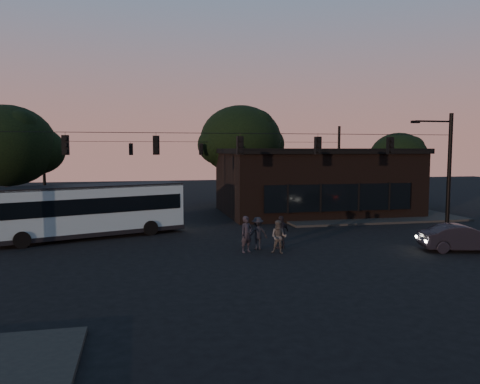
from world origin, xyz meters
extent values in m
plane|color=black|center=(0.00, 0.00, 0.00)|extent=(120.00, 120.00, 0.00)
cube|color=black|center=(12.00, 14.00, 0.07)|extent=(14.00, 10.00, 0.15)
cube|color=black|center=(-14.00, 14.00, 0.07)|extent=(14.00, 10.00, 0.15)
cube|color=black|center=(9.00, 16.00, 2.50)|extent=(15.00, 10.00, 5.00)
cube|color=black|center=(9.00, 16.00, 5.20)|extent=(15.40, 10.40, 0.40)
cube|color=black|center=(9.00, 10.88, 1.80)|extent=(11.50, 0.18, 2.00)
cylinder|color=black|center=(4.00, 22.00, 2.00)|extent=(0.44, 0.44, 4.00)
ellipsoid|color=black|center=(4.00, 22.00, 6.20)|extent=(7.60, 7.60, 6.46)
cylinder|color=black|center=(18.00, 18.00, 1.50)|extent=(0.44, 0.44, 3.00)
ellipsoid|color=black|center=(18.00, 18.00, 4.65)|extent=(5.20, 5.20, 4.42)
cylinder|color=black|center=(-14.00, 13.00, 1.80)|extent=(0.44, 0.44, 3.60)
ellipsoid|color=black|center=(-14.00, 13.00, 5.58)|extent=(6.40, 6.40, 5.44)
cylinder|color=black|center=(13.00, 4.00, 3.75)|extent=(0.24, 0.24, 7.50)
cylinder|color=black|center=(0.00, 4.00, 6.20)|extent=(26.00, 0.03, 0.03)
cube|color=black|center=(-9.00, 4.00, 5.55)|extent=(0.34, 0.30, 1.00)
cube|color=black|center=(-4.50, 4.00, 5.55)|extent=(0.34, 0.30, 1.00)
cube|color=black|center=(0.00, 4.00, 5.55)|extent=(0.34, 0.30, 1.00)
cube|color=black|center=(4.50, 4.00, 5.55)|extent=(0.34, 0.30, 1.00)
cube|color=black|center=(9.00, 4.00, 5.55)|extent=(0.34, 0.30, 1.00)
cylinder|color=black|center=(-13.00, 20.00, 3.75)|extent=(0.24, 0.24, 7.50)
cylinder|color=black|center=(13.00, 20.00, 3.75)|extent=(0.24, 0.24, 7.50)
cylinder|color=black|center=(0.00, 20.00, 6.00)|extent=(26.00, 0.03, 0.03)
cube|color=black|center=(-6.00, 20.00, 5.35)|extent=(0.34, 0.30, 1.00)
cube|color=black|center=(0.00, 20.00, 5.35)|extent=(0.34, 0.30, 1.00)
cube|color=black|center=(6.00, 20.00, 5.35)|extent=(0.34, 0.30, 1.00)
cube|color=#85A2AA|center=(-8.37, 8.39, 1.79)|extent=(11.46, 6.14, 2.66)
cube|color=black|center=(-8.37, 8.39, 2.05)|extent=(11.05, 6.03, 0.92)
cube|color=black|center=(-8.37, 8.39, 3.12)|extent=(11.46, 6.14, 0.15)
cube|color=black|center=(-8.37, 8.39, 0.36)|extent=(11.57, 6.23, 0.26)
cylinder|color=black|center=(-11.66, 5.88, 0.46)|extent=(0.95, 0.55, 0.92)
cylinder|color=black|center=(-12.51, 8.29, 0.46)|extent=(0.95, 0.55, 0.92)
cylinder|color=black|center=(-4.76, 8.30, 0.46)|extent=(0.95, 0.55, 0.92)
cylinder|color=black|center=(-5.61, 10.71, 0.46)|extent=(0.95, 0.55, 0.92)
imported|color=black|center=(11.12, 0.18, 0.70)|extent=(4.46, 2.37, 1.40)
imported|color=black|center=(-0.02, 2.32, 0.95)|extent=(0.82, 0.71, 1.90)
imported|color=#43403D|center=(1.54, 1.73, 0.86)|extent=(1.04, 0.97, 1.71)
imported|color=black|center=(2.03, 2.84, 0.89)|extent=(1.12, 0.89, 1.78)
imported|color=black|center=(0.73, 2.92, 0.87)|extent=(1.17, 0.73, 1.74)
camera|label=1|loc=(-5.46, -20.96, 5.33)|focal=35.00mm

